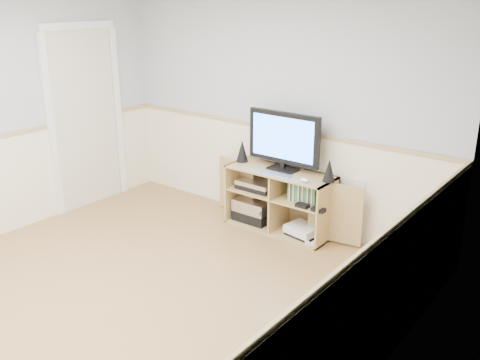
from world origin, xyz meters
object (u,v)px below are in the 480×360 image
object	(u,v)px
media_cabinet	(282,198)
monitor	(284,139)
game_consoles	(302,230)
keyboard	(277,175)

from	to	relation	value
media_cabinet	monitor	distance (m)	0.64
monitor	game_consoles	xyz separation A→B (m)	(0.29, -0.06, -0.91)
monitor	media_cabinet	bearing A→B (deg)	90.00
monitor	keyboard	world-z (taller)	monitor
keyboard	game_consoles	distance (m)	0.65
media_cabinet	monitor	size ratio (longest dim) A/B	2.18
media_cabinet	keyboard	distance (m)	0.38
keyboard	game_consoles	bearing A→B (deg)	18.56
game_consoles	monitor	bearing A→B (deg)	168.36
media_cabinet	game_consoles	xyz separation A→B (m)	(0.29, -0.06, -0.26)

